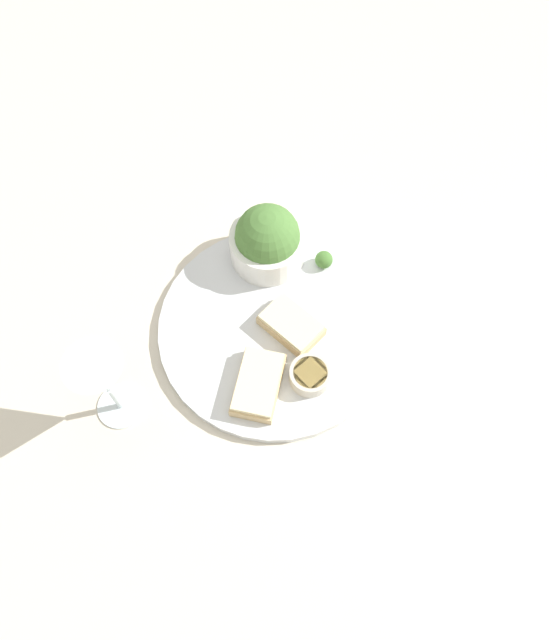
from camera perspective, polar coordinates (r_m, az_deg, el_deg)
The scene contains 8 objects.
ground_plane at distance 0.91m, azimuth -0.00°, elevation -0.93°, with size 4.00×4.00×0.00m, color beige.
dinner_plate at distance 0.90m, azimuth -0.00°, elevation -0.75°, with size 0.33×0.33×0.01m.
salad_bowl at distance 0.92m, azimuth -0.65°, elevation 7.29°, with size 0.11×0.11×0.10m.
sauce_ramekin at distance 0.85m, azimuth 3.27°, elevation -5.04°, with size 0.06×0.06×0.03m.
cheese_toast_near at distance 0.85m, azimuth -1.50°, elevation -5.86°, with size 0.11×0.10×0.03m.
cheese_toast_far at distance 0.88m, azimuth 1.54°, elevation -0.45°, with size 0.10×0.09×0.03m.
wine_glass at distance 0.79m, azimuth -15.46°, elevation -5.28°, with size 0.07×0.07×0.15m.
garnish at distance 0.93m, azimuth 4.54°, elevation 5.52°, with size 0.03×0.03×0.03m.
Camera 1 is at (0.36, -0.13, 0.82)m, focal length 35.00 mm.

